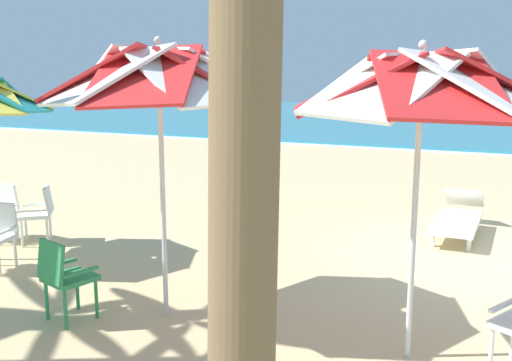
{
  "coord_description": "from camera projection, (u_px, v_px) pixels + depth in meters",
  "views": [
    {
      "loc": [
        0.3,
        -7.75,
        2.42
      ],
      "look_at": [
        -3.2,
        -0.68,
        1.0
      ],
      "focal_mm": 38.99,
      "sensor_mm": 36.0,
      "label": 1
    }
  ],
  "objects": [
    {
      "name": "beach_umbrella_1",
      "position": [
        159.0,
        78.0,
        5.4
      ],
      "size": [
        2.3,
        2.3,
        2.84
      ],
      "color": "silver",
      "rests_on": "ground"
    },
    {
      "name": "ground_plane",
      "position": [
        494.0,
        265.0,
        7.39
      ],
      "size": [
        80.0,
        80.0,
        0.0
      ],
      "primitive_type": "plane",
      "color": "#D3B784"
    },
    {
      "name": "plastic_chair_3",
      "position": [
        1.0,
        208.0,
        8.49
      ],
      "size": [
        0.47,
        0.49,
        0.87
      ],
      "color": "white",
      "rests_on": "ground"
    },
    {
      "name": "beach_umbrella_0",
      "position": [
        421.0,
        87.0,
        4.52
      ],
      "size": [
        2.24,
        2.24,
        2.75
      ],
      "color": "silver",
      "rests_on": "ground"
    },
    {
      "name": "sun_lounger_1",
      "position": [
        458.0,
        217.0,
        8.82
      ],
      "size": [
        0.65,
        2.15,
        0.62
      ],
      "color": "white",
      "rests_on": "ground"
    },
    {
      "name": "plastic_chair_1",
      "position": [
        64.0,
        275.0,
        5.59
      ],
      "size": [
        0.53,
        0.56,
        0.87
      ],
      "color": "#2D8C4C",
      "rests_on": "ground"
    },
    {
      "name": "plastic_chair_4",
      "position": [
        40.0,
        211.0,
        8.32
      ],
      "size": [
        0.63,
        0.63,
        0.87
      ],
      "color": "white",
      "rests_on": "ground"
    }
  ]
}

